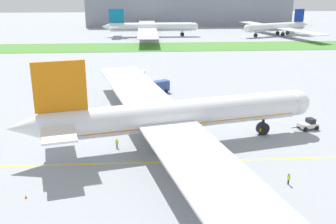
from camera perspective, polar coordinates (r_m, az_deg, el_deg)
The scene contains 14 objects.
ground_plane at distance 70.31m, azimuth 0.07°, elevation -5.78°, with size 600.00×600.00×0.00m, color #9399A0.
apron_taxi_line at distance 67.00m, azimuth 0.28°, elevation -7.06°, with size 280.00×0.36×0.01m, color yellow.
grass_median_strip at distance 178.26m, azimuth -2.32°, elevation 9.14°, with size 320.00×24.00×0.10m, color #4C8438.
airliner_foreground at distance 71.35m, azimuth 0.48°, elevation -0.57°, with size 54.33×88.42×16.51m.
pushback_tug at distance 85.56m, azimuth 19.17°, elevation -1.64°, with size 5.63×3.36×2.13m.
ground_crew_wingwalker_port at distance 79.40m, azimuth 12.82°, elevation -2.53°, with size 0.34×0.60×1.74m.
ground_crew_marshaller_front at distance 62.27m, azimuth 16.63°, elevation -8.90°, with size 0.31×0.61×1.76m.
ground_crew_wingwalker_starboard at distance 72.60m, azimuth -7.22°, elevation -4.25°, with size 0.57×0.36×1.69m.
traffic_cone_near_nose at distance 60.05m, azimuth -19.40°, elevation -11.12°, with size 0.36×0.36×0.58m.
service_truck_baggage_loader at distance 105.97m, azimuth -1.32°, elevation 3.58°, with size 6.25×4.60×3.19m.
service_truck_fuel_bowser at distance 118.32m, azimuth -4.64°, elevation 5.10°, with size 6.02×3.25×3.16m.
parked_airliner_far_centre at distance 210.42m, azimuth -2.61°, elevation 11.85°, with size 49.24×79.40×13.90m.
parked_airliner_far_right at distance 220.52m, azimuth 15.18°, elevation 11.48°, with size 38.73×62.63×13.16m.
terminal_building at distance 261.64m, azimuth 2.93°, elevation 14.08°, with size 126.22×20.00×18.00m, color gray.
Camera 1 is at (-4.22, -63.98, 28.86)m, focal length 43.27 mm.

